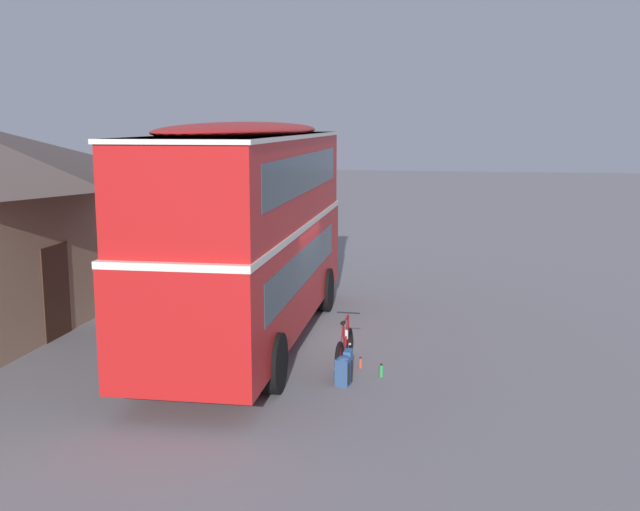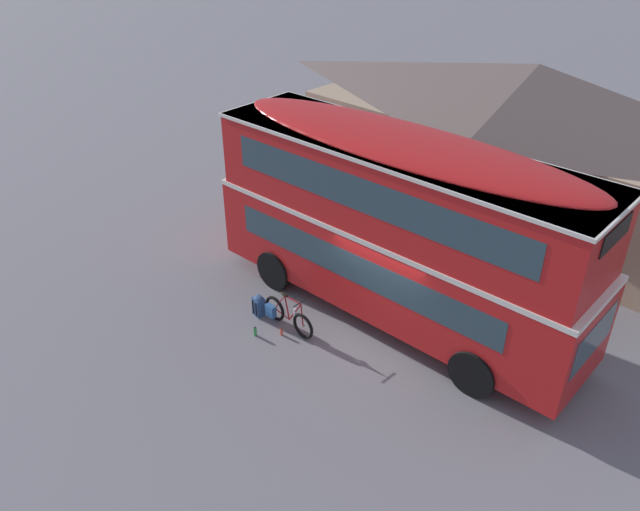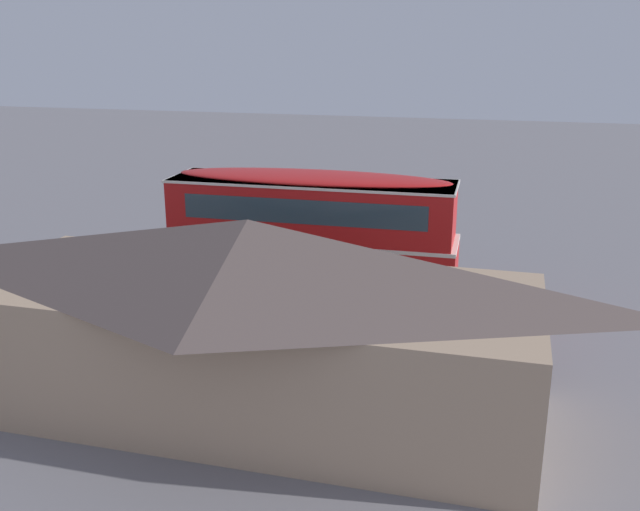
{
  "view_description": "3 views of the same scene",
  "coord_description": "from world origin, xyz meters",
  "px_view_note": "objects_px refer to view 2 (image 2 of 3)",
  "views": [
    {
      "loc": [
        -16.09,
        -3.59,
        4.78
      ],
      "look_at": [
        -0.84,
        -0.9,
        2.06
      ],
      "focal_mm": 42.68,
      "sensor_mm": 36.0,
      "label": 1
    },
    {
      "loc": [
        7.16,
        -10.04,
        9.61
      ],
      "look_at": [
        -1.12,
        -1.22,
        2.27
      ],
      "focal_mm": 35.05,
      "sensor_mm": 36.0,
      "label": 2
    },
    {
      "loc": [
        -6.61,
        23.27,
        9.14
      ],
      "look_at": [
        -0.55,
        0.06,
        1.72
      ],
      "focal_mm": 40.14,
      "sensor_mm": 36.0,
      "label": 3
    }
  ],
  "objects_px": {
    "double_decker_bus": "(397,222)",
    "touring_bicycle": "(286,315)",
    "water_bottle_green_metal": "(255,332)",
    "water_bottle_red_squeeze": "(281,332)",
    "backpack_on_ground": "(259,305)"
  },
  "relations": [
    {
      "from": "water_bottle_green_metal",
      "to": "touring_bicycle",
      "type": "bearing_deg",
      "value": 66.05
    },
    {
      "from": "double_decker_bus",
      "to": "water_bottle_green_metal",
      "type": "distance_m",
      "value": 4.35
    },
    {
      "from": "touring_bicycle",
      "to": "backpack_on_ground",
      "type": "bearing_deg",
      "value": -173.49
    },
    {
      "from": "touring_bicycle",
      "to": "water_bottle_red_squeeze",
      "type": "distance_m",
      "value": 0.42
    },
    {
      "from": "backpack_on_ground",
      "to": "double_decker_bus",
      "type": "bearing_deg",
      "value": 44.8
    },
    {
      "from": "backpack_on_ground",
      "to": "touring_bicycle",
      "type": "bearing_deg",
      "value": 6.51
    },
    {
      "from": "double_decker_bus",
      "to": "backpack_on_ground",
      "type": "bearing_deg",
      "value": -135.2
    },
    {
      "from": "water_bottle_red_squeeze",
      "to": "water_bottle_green_metal",
      "type": "height_order",
      "value": "water_bottle_green_metal"
    },
    {
      "from": "backpack_on_ground",
      "to": "water_bottle_green_metal",
      "type": "distance_m",
      "value": 0.88
    },
    {
      "from": "touring_bicycle",
      "to": "water_bottle_green_metal",
      "type": "bearing_deg",
      "value": -113.95
    },
    {
      "from": "touring_bicycle",
      "to": "water_bottle_red_squeeze",
      "type": "bearing_deg",
      "value": -67.77
    },
    {
      "from": "double_decker_bus",
      "to": "water_bottle_green_metal",
      "type": "relative_size",
      "value": 38.64
    },
    {
      "from": "water_bottle_red_squeeze",
      "to": "backpack_on_ground",
      "type": "bearing_deg",
      "value": 169.38
    },
    {
      "from": "double_decker_bus",
      "to": "water_bottle_red_squeeze",
      "type": "distance_m",
      "value": 3.88
    },
    {
      "from": "double_decker_bus",
      "to": "touring_bicycle",
      "type": "height_order",
      "value": "double_decker_bus"
    }
  ]
}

